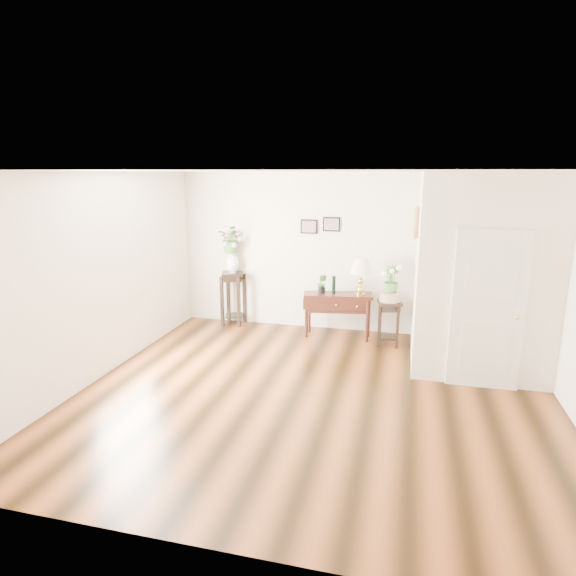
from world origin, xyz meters
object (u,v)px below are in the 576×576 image
(table_lamp, at_px, (361,275))
(plant_stand_b, at_px, (389,323))
(console_table, at_px, (337,315))
(plant_stand_a, at_px, (233,298))

(table_lamp, distance_m, plant_stand_b, 0.92)
(console_table, distance_m, plant_stand_b, 0.90)
(console_table, xyz_separation_m, plant_stand_b, (0.87, -0.19, -0.01))
(console_table, height_order, table_lamp, table_lamp)
(table_lamp, bearing_deg, plant_stand_a, 173.56)
(table_lamp, xyz_separation_m, plant_stand_a, (-2.37, 0.27, -0.63))
(plant_stand_b, bearing_deg, console_table, 167.68)
(console_table, height_order, plant_stand_a, plant_stand_a)
(plant_stand_b, bearing_deg, plant_stand_a, 170.91)
(console_table, relative_size, table_lamp, 1.81)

